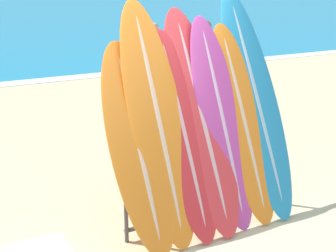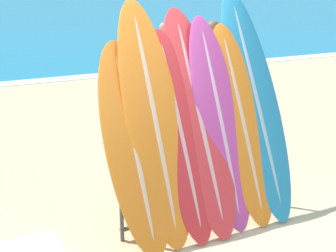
# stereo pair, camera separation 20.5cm
# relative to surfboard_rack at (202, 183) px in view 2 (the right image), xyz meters

# --- Properties ---
(ground_plane) EXTENTS (160.00, 160.00, 0.00)m
(ground_plane) POSITION_rel_surfboard_rack_xyz_m (-0.30, -0.46, -0.44)
(ground_plane) COLOR #CCB789
(surfboard_rack) EXTENTS (1.82, 0.04, 0.81)m
(surfboard_rack) POSITION_rel_surfboard_rack_xyz_m (0.00, 0.00, 0.00)
(surfboard_rack) COLOR #47474C
(surfboard_rack) RESTS_ON ground_plane
(surfboard_slot_0) EXTENTS (0.58, 1.06, 1.89)m
(surfboard_slot_0) POSITION_rel_surfboard_rack_xyz_m (-0.72, 0.05, 0.50)
(surfboard_slot_0) COLOR orange
(surfboard_slot_0) RESTS_ON ground_plane
(surfboard_slot_1) EXTENTS (0.58, 1.16, 2.28)m
(surfboard_slot_1) POSITION_rel_surfboard_rack_xyz_m (-0.48, 0.13, 0.70)
(surfboard_slot_1) COLOR orange
(surfboard_slot_1) RESTS_ON ground_plane
(surfboard_slot_2) EXTENTS (0.52, 1.09, 1.98)m
(surfboard_slot_2) POSITION_rel_surfboard_rack_xyz_m (-0.23, 0.07, 0.55)
(surfboard_slot_2) COLOR red
(surfboard_slot_2) RESTS_ON ground_plane
(surfboard_slot_3) EXTENTS (0.59, 1.23, 2.19)m
(surfboard_slot_3) POSITION_rel_surfboard_rack_xyz_m (0.02, 0.13, 0.65)
(surfboard_slot_3) COLOR red
(surfboard_slot_3) RESTS_ON ground_plane
(surfboard_slot_4) EXTENTS (0.52, 1.03, 2.10)m
(surfboard_slot_4) POSITION_rel_surfboard_rack_xyz_m (0.24, 0.08, 0.61)
(surfboard_slot_4) COLOR #B23D8E
(surfboard_slot_4) RESTS_ON ground_plane
(surfboard_slot_5) EXTENTS (0.54, 1.05, 2.01)m
(surfboard_slot_5) POSITION_rel_surfboard_rack_xyz_m (0.51, 0.07, 0.56)
(surfboard_slot_5) COLOR orange
(surfboard_slot_5) RESTS_ON ground_plane
(surfboard_slot_6) EXTENTS (0.57, 1.27, 2.35)m
(surfboard_slot_6) POSITION_rel_surfboard_rack_xyz_m (0.75, 0.16, 0.73)
(surfboard_slot_6) COLOR teal
(surfboard_slot_6) RESTS_ON ground_plane
(person_near_water) EXTENTS (0.26, 0.30, 1.74)m
(person_near_water) POSITION_rel_surfboard_rack_xyz_m (2.28, 3.58, 0.51)
(person_near_water) COLOR #846047
(person_near_water) RESTS_ON ground_plane
(person_mid_beach) EXTENTS (0.21, 0.26, 1.53)m
(person_mid_beach) POSITION_rel_surfboard_rack_xyz_m (2.30, 5.71, 0.39)
(person_mid_beach) COLOR tan
(person_mid_beach) RESTS_ON ground_plane
(person_far_left) EXTENTS (0.27, 0.22, 1.66)m
(person_far_left) POSITION_rel_surfboard_rack_xyz_m (0.98, 3.48, 0.46)
(person_far_left) COLOR #846047
(person_far_left) RESTS_ON ground_plane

